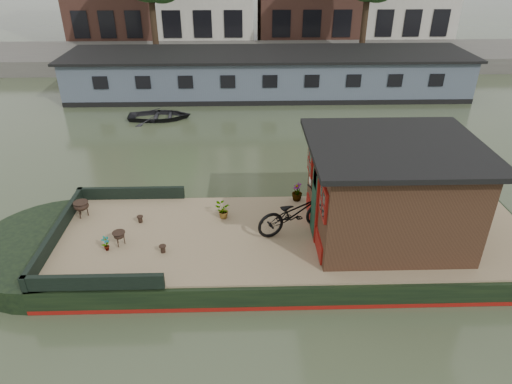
{
  "coord_description": "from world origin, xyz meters",
  "views": [
    {
      "loc": [
        -1.27,
        -9.45,
        7.16
      ],
      "look_at": [
        -0.99,
        0.5,
        1.6
      ],
      "focal_mm": 32.0,
      "sensor_mm": 36.0,
      "label": 1
    }
  ],
  "objects_px": {
    "bicycle": "(295,213)",
    "brazier_rear": "(82,209)",
    "cabin": "(389,190)",
    "potted_plant_a": "(106,243)",
    "brazier_front": "(120,238)",
    "dinghy": "(159,113)"
  },
  "relations": [
    {
      "from": "potted_plant_a",
      "to": "dinghy",
      "type": "height_order",
      "value": "potted_plant_a"
    },
    {
      "from": "cabin",
      "to": "brazier_rear",
      "type": "xyz_separation_m",
      "value": [
        -7.79,
        1.0,
        -1.01
      ]
    },
    {
      "from": "cabin",
      "to": "brazier_front",
      "type": "height_order",
      "value": "cabin"
    },
    {
      "from": "brazier_front",
      "to": "dinghy",
      "type": "relative_size",
      "value": 0.13
    },
    {
      "from": "bicycle",
      "to": "brazier_rear",
      "type": "xyz_separation_m",
      "value": [
        -5.56,
        0.83,
        -0.31
      ]
    },
    {
      "from": "cabin",
      "to": "bicycle",
      "type": "xyz_separation_m",
      "value": [
        -2.22,
        0.16,
        -0.7
      ]
    },
    {
      "from": "cabin",
      "to": "potted_plant_a",
      "type": "height_order",
      "value": "cabin"
    },
    {
      "from": "bicycle",
      "to": "dinghy",
      "type": "bearing_deg",
      "value": 4.2
    },
    {
      "from": "cabin",
      "to": "potted_plant_a",
      "type": "relative_size",
      "value": 10.22
    },
    {
      "from": "brazier_front",
      "to": "dinghy",
      "type": "xyz_separation_m",
      "value": [
        -0.75,
        10.59,
        -0.54
      ]
    },
    {
      "from": "brazier_front",
      "to": "dinghy",
      "type": "distance_m",
      "value": 10.63
    },
    {
      "from": "cabin",
      "to": "brazier_front",
      "type": "relative_size",
      "value": 11.22
    },
    {
      "from": "brazier_front",
      "to": "dinghy",
      "type": "height_order",
      "value": "brazier_front"
    },
    {
      "from": "bicycle",
      "to": "dinghy",
      "type": "distance_m",
      "value": 11.31
    },
    {
      "from": "brazier_rear",
      "to": "dinghy",
      "type": "xyz_separation_m",
      "value": [
        0.54,
        9.26,
        -0.58
      ]
    },
    {
      "from": "cabin",
      "to": "dinghy",
      "type": "bearing_deg",
      "value": 125.23
    },
    {
      "from": "cabin",
      "to": "bicycle",
      "type": "height_order",
      "value": "cabin"
    },
    {
      "from": "bicycle",
      "to": "cabin",
      "type": "bearing_deg",
      "value": -116.44
    },
    {
      "from": "dinghy",
      "to": "potted_plant_a",
      "type": "bearing_deg",
      "value": -179.99
    },
    {
      "from": "bicycle",
      "to": "dinghy",
      "type": "relative_size",
      "value": 0.73
    },
    {
      "from": "brazier_front",
      "to": "brazier_rear",
      "type": "distance_m",
      "value": 1.85
    },
    {
      "from": "brazier_rear",
      "to": "dinghy",
      "type": "height_order",
      "value": "brazier_rear"
    }
  ]
}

